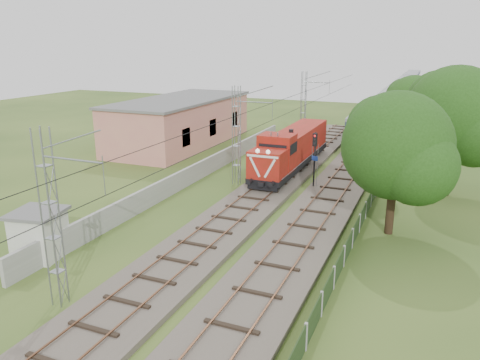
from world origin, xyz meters
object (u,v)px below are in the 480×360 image
at_px(coach_rake, 400,92).
at_px(signal_post, 315,151).
at_px(relay_hut, 39,234).
at_px(locomotive, 292,148).

relative_size(coach_rake, signal_post, 19.59).
xyz_separation_m(signal_post, relay_hut, (-10.64, -17.56, -1.83)).
height_order(locomotive, coach_rake, locomotive).
height_order(locomotive, signal_post, signal_post).
xyz_separation_m(locomotive, relay_hut, (-7.40, -22.36, -0.76)).
xyz_separation_m(locomotive, signal_post, (3.24, -4.80, 1.07)).
xyz_separation_m(coach_rake, relay_hut, (-12.40, -73.48, -1.17)).
height_order(signal_post, relay_hut, signal_post).
relative_size(locomotive, relay_hut, 5.22).
height_order(locomotive, relay_hut, locomotive).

